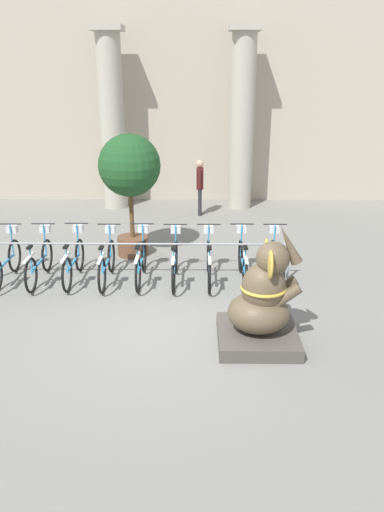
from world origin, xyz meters
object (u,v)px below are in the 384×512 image
at_px(bicycle_4, 141,261).
at_px(bicycle_6, 209,262).
at_px(bicycle_0, 6,261).
at_px(elephant_statue, 262,305).
at_px(bicycle_5, 175,262).
at_px(bicycle_1, 40,261).
at_px(bicycle_3, 107,262).
at_px(bicycle_7, 243,261).
at_px(person_pedestrian, 200,183).
at_px(bicycle_8, 277,262).
at_px(bicycle_2, 74,261).
at_px(potted_tree, 130,172).

xyz_separation_m(bicycle_4, bicycle_6, (1.36, -0.03, 0.00)).
xyz_separation_m(bicycle_0, elephant_statue, (4.84, -2.39, 0.24)).
height_order(bicycle_4, bicycle_5, same).
bearing_deg(bicycle_1, bicycle_3, -0.55).
bearing_deg(bicycle_1, bicycle_4, 0.72).
distance_m(bicycle_7, person_pedestrian, 4.93).
xyz_separation_m(bicycle_3, bicycle_8, (3.40, 0.03, 0.00)).
height_order(bicycle_4, elephant_statue, elephant_statue).
xyz_separation_m(bicycle_4, elephant_statue, (2.12, -2.44, 0.24)).
relative_size(bicycle_1, elephant_statue, 0.91).
relative_size(bicycle_0, elephant_statue, 0.91).
xyz_separation_m(bicycle_3, bicycle_7, (2.72, 0.04, 0.00)).
xyz_separation_m(bicycle_5, bicycle_6, (0.68, 0.02, 0.00)).
distance_m(bicycle_2, person_pedestrian, 5.49).
xyz_separation_m(bicycle_7, elephant_statue, (0.08, -2.44, 0.24)).
bearing_deg(bicycle_5, bicycle_4, 176.56).
xyz_separation_m(bicycle_2, bicycle_7, (3.40, -0.00, 0.00)).
bearing_deg(bicycle_5, bicycle_6, 1.29).
height_order(bicycle_1, bicycle_8, same).
xyz_separation_m(bicycle_0, bicycle_5, (3.40, 0.01, 0.00)).
distance_m(bicycle_4, potted_tree, 2.14).
bearing_deg(bicycle_5, bicycle_2, 178.61).
xyz_separation_m(bicycle_1, elephant_statue, (4.16, -2.41, 0.24)).
distance_m(bicycle_6, elephant_statue, 2.54).
bearing_deg(bicycle_4, bicycle_2, 179.64).
xyz_separation_m(bicycle_8, elephant_statue, (-0.59, -2.43, 0.24)).
distance_m(bicycle_5, bicycle_8, 2.04).
height_order(bicycle_0, bicycle_2, same).
bearing_deg(bicycle_1, person_pedestrian, 56.39).
bearing_deg(elephant_statue, bicycle_8, 76.23).
relative_size(bicycle_1, bicycle_6, 1.00).
height_order(bicycle_7, person_pedestrian, person_pedestrian).
height_order(bicycle_0, bicycle_7, same).
distance_m(bicycle_0, person_pedestrian, 6.28).
height_order(bicycle_5, potted_tree, potted_tree).
xyz_separation_m(bicycle_1, potted_tree, (1.68, 1.51, 1.50)).
relative_size(bicycle_1, bicycle_8, 1.00).
bearing_deg(bicycle_2, bicycle_5, -1.39).
relative_size(bicycle_7, person_pedestrian, 1.10).
xyz_separation_m(bicycle_6, bicycle_8, (1.36, 0.02, 0.00)).
xyz_separation_m(elephant_statue, person_pedestrian, (-0.93, 7.27, 0.30)).
bearing_deg(bicycle_3, bicycle_4, 3.26).
bearing_deg(bicycle_4, bicycle_1, -179.28).
height_order(bicycle_8, elephant_statue, elephant_statue).
bearing_deg(person_pedestrian, bicycle_6, -88.02).
relative_size(bicycle_5, bicycle_6, 1.00).
height_order(bicycle_1, bicycle_3, same).
bearing_deg(bicycle_3, bicycle_6, 0.37).
bearing_deg(bicycle_8, potted_tree, 154.10).
bearing_deg(bicycle_8, bicycle_7, 178.95).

